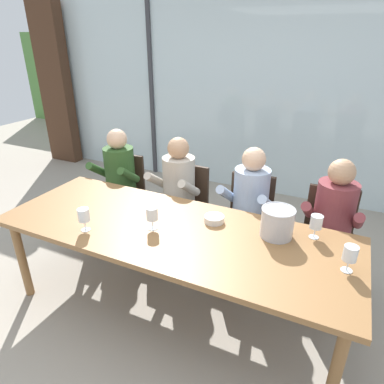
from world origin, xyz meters
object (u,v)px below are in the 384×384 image
Objects in this scene: person_maroon_top at (331,222)px; wine_glass_center_pour at (316,223)px; chair_right_of_center at (328,230)px; chair_left_of_center at (185,201)px; person_olive_shirt at (116,178)px; chair_center at (249,214)px; tasting_bowl at (214,219)px; dining_table at (172,236)px; wine_glass_near_bucket at (350,254)px; ice_bucket_primary at (277,222)px; person_beige_jumper at (175,190)px; chair_near_curtain at (124,189)px; person_pale_blue_shirt at (247,205)px; wine_glass_by_right_taster at (152,215)px; wine_glass_by_left_taster at (84,216)px.

person_maroon_top is 0.49m from wine_glass_center_pour.
chair_right_of_center is 0.74× the size of person_maroon_top.
person_olive_shirt is (-0.75, -0.14, 0.17)m from chair_left_of_center.
chair_right_of_center is 0.74× the size of person_olive_shirt.
chair_center is 0.75m from tasting_bowl.
wine_glass_near_bucket is (1.20, 0.02, 0.19)m from dining_table.
ice_bucket_primary is 0.48m from tasting_bowl.
person_beige_jumper reaches higher than tasting_bowl.
chair_near_curtain is 1.44m from chair_center.
person_beige_jumper is 1.44m from wine_glass_center_pour.
chair_right_of_center is at bearing 18.50° from person_pale_blue_shirt.
wine_glass_by_right_taster is (-0.84, -0.30, 0.01)m from ice_bucket_primary.
chair_near_curtain is 3.76× the size of ice_bucket_primary.
person_pale_blue_shirt is 6.97× the size of wine_glass_near_bucket.
person_pale_blue_shirt is 5.10× the size of ice_bucket_primary.
person_beige_jumper is (0.72, -0.12, 0.17)m from chair_near_curtain.
wine_glass_center_pour is (-0.09, -0.44, 0.20)m from person_maroon_top.
dining_table is 15.36× the size of wine_glass_by_right_taster.
ice_bucket_primary is 0.27m from wine_glass_center_pour.
chair_right_of_center is 3.76× the size of ice_bucket_primary.
person_maroon_top is 1.46m from wine_glass_by_right_taster.
tasting_bowl is (-0.82, -0.54, 0.11)m from person_maroon_top.
wine_glass_by_right_taster is (-1.19, -0.83, 0.20)m from person_maroon_top.
chair_center is at bearing 3.06° from person_olive_shirt.
chair_near_curtain reaches higher than tasting_bowl.
wine_glass_near_bucket reaches higher than chair_left_of_center.
tasting_bowl is (0.59, -0.68, 0.28)m from chair_left_of_center.
person_olive_shirt reaches higher than chair_near_curtain.
person_pale_blue_shirt is at bearing -8.27° from chair_left_of_center.
tasting_bowl is 0.48m from wine_glass_by_right_taster.
wine_glass_by_left_taster is at bearing -72.00° from chair_near_curtain.
person_olive_shirt is 1.45m from person_pale_blue_shirt.
wine_glass_near_bucket is at bearing -27.51° from chair_near_curtain.
wine_glass_by_right_taster is (-0.46, -0.98, 0.37)m from chair_center.
ice_bucket_primary is at bearing -21.50° from person_beige_jumper.
chair_center is 5.13× the size of wine_glass_by_right_taster.
wine_glass_by_right_taster is at bearing -68.24° from person_beige_jumper.
chair_center is 0.74× the size of person_olive_shirt.
person_beige_jumper is 0.89m from wine_glass_by_right_taster.
person_beige_jumper is 1.00× the size of person_pale_blue_shirt.
person_pale_blue_shirt is 0.78m from wine_glass_center_pour.
person_pale_blue_shirt is 1.00× the size of person_maroon_top.
wine_glass_by_left_taster is (-0.22, -1.20, 0.37)m from chair_left_of_center.
wine_glass_center_pour is at bearing -102.07° from chair_right_of_center.
person_olive_shirt is 1.00× the size of person_maroon_top.
ice_bucket_primary is (0.37, -0.53, 0.19)m from person_pale_blue_shirt.
person_maroon_top is at bearing -10.17° from chair_near_curtain.
wine_glass_by_left_taster and wine_glass_by_right_taster have the same top height.
person_olive_shirt is 6.97× the size of wine_glass_near_bucket.
wine_glass_by_right_taster is at bearing -144.16° from chair_right_of_center.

